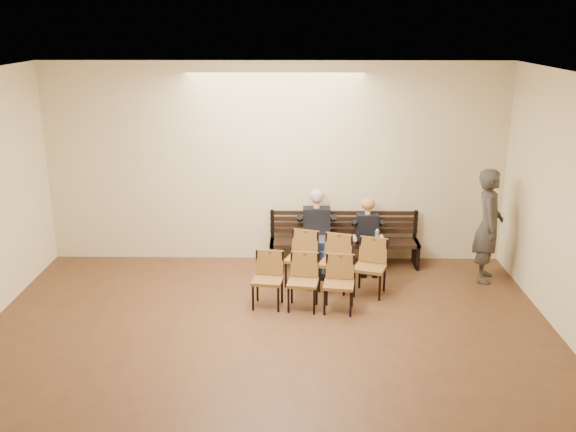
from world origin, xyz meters
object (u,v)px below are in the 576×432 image
(bench, at_px, (344,253))
(bag, at_px, (313,258))
(seated_woman, at_px, (367,238))
(passerby, at_px, (489,217))
(chair_row_back, at_px, (335,263))
(seated_man, at_px, (317,230))
(laptop, at_px, (316,239))
(chair_row_front, at_px, (303,283))
(water_bottle, at_px, (377,242))

(bench, height_order, bag, bench)
(seated_woman, bearing_deg, passerby, -14.15)
(bench, relative_size, seated_woman, 2.38)
(bag, bearing_deg, chair_row_back, -72.13)
(passerby, bearing_deg, seated_woman, 91.38)
(seated_man, height_order, seated_woman, seated_man)
(laptop, xyz_separation_m, passerby, (2.80, -0.33, 0.50))
(seated_man, xyz_separation_m, chair_row_back, (0.27, -0.94, -0.25))
(seated_woman, height_order, chair_row_front, seated_woman)
(laptop, distance_m, chair_row_front, 1.53)
(seated_man, distance_m, bag, 0.56)
(bench, xyz_separation_m, seated_man, (-0.49, -0.12, 0.47))
(seated_woman, relative_size, passerby, 0.50)
(seated_woman, xyz_separation_m, bag, (-0.94, 0.09, -0.40))
(bag, distance_m, chair_row_back, 1.12)
(water_bottle, xyz_separation_m, passerby, (1.77, -0.27, 0.53))
(laptop, xyz_separation_m, bag, (-0.04, 0.24, -0.43))
(bench, height_order, passerby, passerby)
(water_bottle, height_order, chair_row_back, chair_row_back)
(laptop, bearing_deg, chair_row_back, -84.29)
(seated_man, height_order, passerby, passerby)
(seated_man, height_order, bag, seated_man)
(laptop, bearing_deg, seated_man, 68.26)
(bench, distance_m, water_bottle, 0.70)
(bag, height_order, passerby, passerby)
(water_bottle, bearing_deg, chair_row_back, -135.54)
(bench, relative_size, seated_man, 1.87)
(seated_woman, height_order, laptop, seated_woman)
(seated_woman, height_order, chair_row_back, seated_woman)
(bench, relative_size, chair_row_back, 1.63)
(bench, distance_m, chair_row_back, 1.10)
(chair_row_front, relative_size, chair_row_back, 0.94)
(passerby, bearing_deg, water_bottle, 96.76)
(bench, distance_m, laptop, 0.68)
(chair_row_back, bearing_deg, bag, 126.65)
(seated_woman, relative_size, water_bottle, 5.09)
(chair_row_front, height_order, chair_row_back, chair_row_back)
(water_bottle, bearing_deg, laptop, 176.98)
(bench, bearing_deg, water_bottle, -31.97)
(seated_man, distance_m, water_bottle, 1.04)
(laptop, height_order, passerby, passerby)
(bench, xyz_separation_m, passerby, (2.29, -0.60, 0.86))
(passerby, distance_m, chair_row_front, 3.32)
(seated_man, distance_m, chair_row_front, 1.70)
(seated_man, bearing_deg, bench, 13.79)
(water_bottle, bearing_deg, passerby, -8.77)
(bag, height_order, chair_row_back, chair_row_back)
(passerby, bearing_deg, seated_man, 95.74)
(laptop, relative_size, passerby, 0.17)
(seated_woman, bearing_deg, laptop, -170.33)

